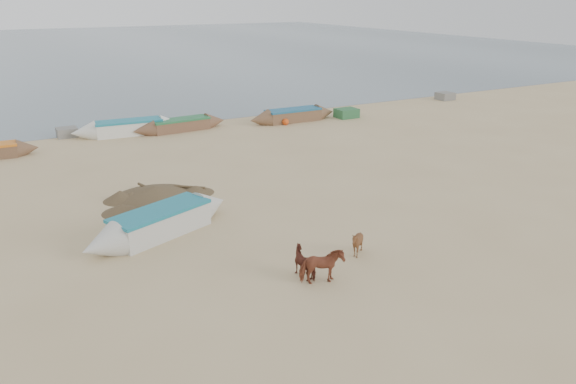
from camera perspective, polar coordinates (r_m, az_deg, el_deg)
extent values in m
plane|color=tan|center=(19.41, 5.74, -6.26)|extent=(140.00, 140.00, 0.00)
plane|color=slate|center=(97.19, -23.40, 13.06)|extent=(160.00, 160.00, 0.00)
imported|color=brown|center=(17.25, 3.43, -7.58)|extent=(1.45, 0.92, 1.13)
imported|color=#59341C|center=(19.13, 7.03, -5.17)|extent=(0.88, 0.78, 0.94)
imported|color=#5D2A1E|center=(17.72, 1.94, -7.11)|extent=(1.19, 1.22, 0.94)
cone|color=brown|center=(25.04, -13.28, 0.02)|extent=(4.33, 4.33, 0.54)
sphere|color=#E24D15|center=(38.12, -0.25, 7.15)|extent=(0.44, 0.44, 0.44)
cube|color=slate|center=(37.50, -21.53, 5.66)|extent=(1.20, 1.10, 0.56)
cube|color=#2D643A|center=(40.69, 5.97, 7.98)|extent=(1.50, 1.20, 0.64)
cube|color=slate|center=(49.27, 15.67, 9.37)|extent=(1.30, 1.20, 0.60)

